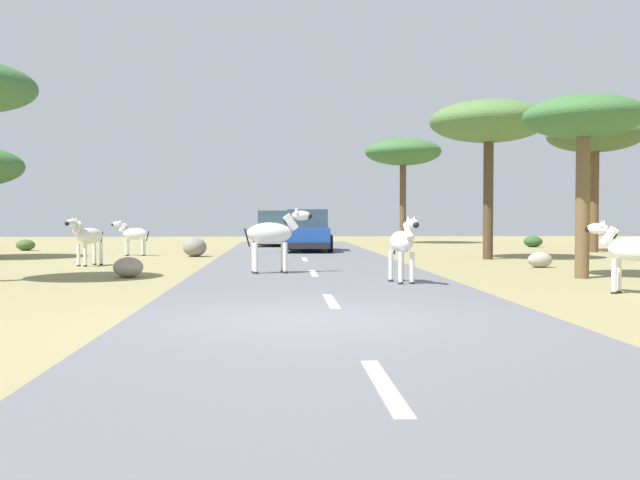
% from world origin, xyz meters
% --- Properties ---
extents(ground_plane, '(90.00, 90.00, 0.00)m').
position_xyz_m(ground_plane, '(0.00, 0.00, 0.00)').
color(ground_plane, '#8E8456').
extents(road, '(6.00, 64.00, 0.05)m').
position_xyz_m(road, '(0.50, 0.00, 0.03)').
color(road, slate).
rests_on(road, ground_plane).
extents(lane_markings, '(0.16, 56.00, 0.01)m').
position_xyz_m(lane_markings, '(0.50, -1.00, 0.05)').
color(lane_markings, silver).
rests_on(lane_markings, road).
extents(zebra_0, '(0.56, 1.52, 1.44)m').
position_xyz_m(zebra_0, '(2.27, 5.20, 0.91)').
color(zebra_0, silver).
rests_on(zebra_0, road).
extents(zebra_1, '(0.96, 1.44, 1.47)m').
position_xyz_m(zebra_1, '(-6.08, 11.84, 0.88)').
color(zebra_1, silver).
rests_on(zebra_1, ground_plane).
extents(zebra_2, '(1.45, 0.45, 1.37)m').
position_xyz_m(zebra_2, '(-5.89, 17.57, 0.82)').
color(zebra_2, silver).
rests_on(zebra_2, ground_plane).
extents(zebra_3, '(1.17, 1.20, 1.40)m').
position_xyz_m(zebra_3, '(6.23, 3.21, 0.84)').
color(zebra_3, silver).
rests_on(zebra_3, ground_plane).
extents(zebra_4, '(1.74, 0.65, 1.65)m').
position_xyz_m(zebra_4, '(-0.51, 8.14, 1.03)').
color(zebra_4, silver).
rests_on(zebra_4, road).
extents(car_0, '(2.14, 4.40, 1.74)m').
position_xyz_m(car_0, '(-0.50, 25.75, 0.85)').
color(car_0, silver).
rests_on(car_0, road).
extents(car_1, '(2.20, 4.43, 1.74)m').
position_xyz_m(car_1, '(0.87, 20.05, 0.85)').
color(car_1, '#1E479E').
rests_on(car_1, road).
extents(tree_1, '(3.94, 3.94, 5.57)m').
position_xyz_m(tree_1, '(12.83, 19.28, 4.81)').
color(tree_1, brown).
rests_on(tree_1, ground_plane).
extents(tree_2, '(2.83, 2.83, 4.34)m').
position_xyz_m(tree_2, '(6.86, 6.75, 3.75)').
color(tree_2, brown).
rests_on(tree_2, ground_plane).
extents(tree_4, '(4.09, 4.09, 5.49)m').
position_xyz_m(tree_4, '(6.90, 14.55, 4.72)').
color(tree_4, '#4C3823').
rests_on(tree_4, ground_plane).
extents(tree_5, '(4.25, 4.25, 5.87)m').
position_xyz_m(tree_5, '(6.59, 29.80, 5.06)').
color(tree_5, brown).
rests_on(tree_5, ground_plane).
extents(bush_0, '(0.81, 0.73, 0.49)m').
position_xyz_m(bush_0, '(-11.51, 22.24, 0.24)').
color(bush_0, '#425B2D').
rests_on(bush_0, ground_plane).
extents(bush_2, '(0.92, 0.83, 0.55)m').
position_xyz_m(bush_2, '(12.14, 24.55, 0.28)').
color(bush_2, '#2D5628').
rests_on(bush_2, ground_plane).
extents(rock_1, '(0.87, 0.91, 0.70)m').
position_xyz_m(rock_1, '(-3.48, 16.83, 0.35)').
color(rock_1, gray).
rests_on(rock_1, ground_plane).
extents(rock_2, '(0.71, 0.50, 0.45)m').
position_xyz_m(rock_2, '(7.20, 10.40, 0.22)').
color(rock_2, '#A89E8C').
rests_on(rock_2, ground_plane).
extents(rock_3, '(0.71, 0.76, 0.49)m').
position_xyz_m(rock_3, '(-4.02, 7.63, 0.25)').
color(rock_3, gray).
rests_on(rock_3, ground_plane).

